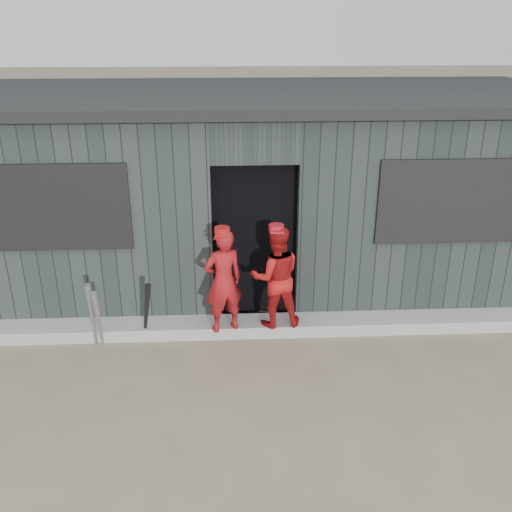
{
  "coord_description": "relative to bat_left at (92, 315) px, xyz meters",
  "views": [
    {
      "loc": [
        -0.3,
        -4.15,
        3.53
      ],
      "look_at": [
        0.0,
        1.8,
        1.0
      ],
      "focal_mm": 40.0,
      "sensor_mm": 36.0,
      "label": 1
    }
  ],
  "objects": [
    {
      "name": "ground",
      "position": [
        1.86,
        -1.55,
        -0.42
      ],
      "size": [
        80.0,
        80.0,
        0.0
      ],
      "primitive_type": "plane",
      "color": "#70614D",
      "rests_on": "ground"
    },
    {
      "name": "curb",
      "position": [
        1.86,
        0.27,
        -0.35
      ],
      "size": [
        8.0,
        0.36,
        0.15
      ],
      "primitive_type": "cube",
      "color": "#979893",
      "rests_on": "ground"
    },
    {
      "name": "bat_left",
      "position": [
        0.0,
        0.0,
        0.0
      ],
      "size": [
        0.1,
        0.21,
        0.84
      ],
      "primitive_type": "cone",
      "rotation": [
        0.16,
        0.0,
        0.14
      ],
      "color": "gray",
      "rests_on": "ground"
    },
    {
      "name": "bat_mid",
      "position": [
        0.06,
        0.0,
        -0.04
      ],
      "size": [
        0.09,
        0.25,
        0.76
      ],
      "primitive_type": "cone",
      "rotation": [
        0.24,
        0.0,
        0.07
      ],
      "color": "gray",
      "rests_on": "ground"
    },
    {
      "name": "bat_right",
      "position": [
        0.59,
        0.08,
        -0.02
      ],
      "size": [
        0.22,
        0.33,
        0.81
      ],
      "primitive_type": "cone",
      "rotation": [
        0.33,
        0.0,
        0.48
      ],
      "color": "black",
      "rests_on": "ground"
    },
    {
      "name": "player_red_left",
      "position": [
        1.48,
        0.09,
        0.35
      ],
      "size": [
        0.53,
        0.44,
        1.24
      ],
      "primitive_type": "imported",
      "rotation": [
        0.0,
        0.0,
        3.51
      ],
      "color": "maroon",
      "rests_on": "curb"
    },
    {
      "name": "player_red_right",
      "position": [
        2.08,
        0.19,
        0.34
      ],
      "size": [
        0.63,
        0.51,
        1.22
      ],
      "primitive_type": "imported",
      "rotation": [
        0.0,
        0.0,
        3.23
      ],
      "color": "#A51414",
      "rests_on": "curb"
    },
    {
      "name": "player_grey_back",
      "position": [
        2.05,
        0.81,
        0.16
      ],
      "size": [
        0.67,
        0.58,
        1.17
      ],
      "primitive_type": "imported",
      "rotation": [
        0.0,
        0.0,
        3.59
      ],
      "color": "silver",
      "rests_on": "ground"
    },
    {
      "name": "dugout",
      "position": [
        1.86,
        1.95,
        0.87
      ],
      "size": [
        8.3,
        3.3,
        2.62
      ],
      "color": "black",
      "rests_on": "ground"
    }
  ]
}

